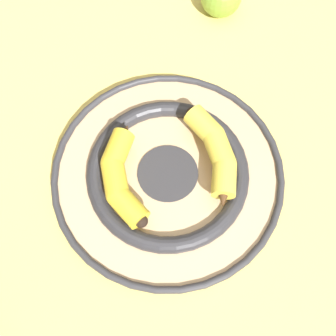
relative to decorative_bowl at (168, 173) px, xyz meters
name	(u,v)px	position (x,y,z in m)	size (l,w,h in m)	color
ground_plane	(182,179)	(-0.02, 0.00, -0.02)	(2.80, 2.80, 0.00)	#E5CC6B
decorative_bowl	(168,173)	(0.00, 0.00, 0.00)	(0.37, 0.37, 0.04)	tan
banana_a	(120,176)	(0.07, 0.03, 0.04)	(0.08, 0.17, 0.04)	yellow
banana_b	(216,152)	(-0.07, -0.03, 0.04)	(0.09, 0.16, 0.04)	yellow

